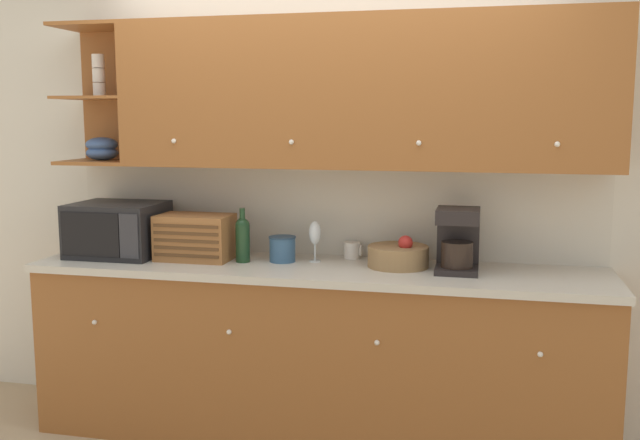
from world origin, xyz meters
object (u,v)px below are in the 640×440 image
object	(u,v)px
microwave	(118,229)
fruit_basket	(398,256)
wine_glass	(315,234)
mug	(352,250)
bread_box	(195,237)
coffee_maker	(458,240)
storage_canister	(282,249)
wine_bottle	(243,238)

from	to	relation	value
microwave	fruit_basket	xyz separation A→B (m)	(1.57, 0.05, -0.09)
wine_glass	mug	bearing A→B (deg)	36.70
mug	fruit_basket	size ratio (longest dim) A/B	0.32
microwave	bread_box	bearing A→B (deg)	-1.25
mug	fruit_basket	bearing A→B (deg)	-30.88
mug	coffee_maker	distance (m)	0.62
storage_canister	mug	distance (m)	0.39
bread_box	fruit_basket	size ratio (longest dim) A/B	1.25
storage_canister	wine_glass	xyz separation A→B (m)	(0.17, 0.04, 0.08)
wine_bottle	storage_canister	bearing A→B (deg)	16.08
storage_canister	wine_glass	world-z (taller)	wine_glass
microwave	mug	bearing A→B (deg)	9.39
wine_bottle	wine_glass	size ratio (longest dim) A/B	1.32
wine_glass	storage_canister	bearing A→B (deg)	-168.12
microwave	bread_box	size ratio (longest dim) A/B	1.22
wine_glass	coffee_maker	size ratio (longest dim) A/B	0.68
mug	bread_box	bearing A→B (deg)	-164.85
storage_canister	bread_box	bearing A→B (deg)	-173.51
wine_bottle	fruit_basket	world-z (taller)	wine_bottle
fruit_basket	coffee_maker	distance (m)	0.32
bread_box	mug	distance (m)	0.86
storage_canister	fruit_basket	xyz separation A→B (m)	(0.63, 0.01, -0.01)
mug	microwave	bearing A→B (deg)	-170.61
mug	wine_glass	bearing A→B (deg)	-143.30
mug	fruit_basket	xyz separation A→B (m)	(0.27, -0.16, 0.01)
wine_bottle	mug	size ratio (longest dim) A/B	2.84
wine_bottle	coffee_maker	size ratio (longest dim) A/B	0.90
wine_glass	fruit_basket	size ratio (longest dim) A/B	0.70
microwave	storage_canister	xyz separation A→B (m)	(0.95, 0.04, -0.08)
wine_bottle	storage_canister	world-z (taller)	wine_bottle
fruit_basket	microwave	bearing A→B (deg)	-178.15
fruit_basket	coffee_maker	size ratio (longest dim) A/B	0.98
microwave	wine_bottle	size ratio (longest dim) A/B	1.66
microwave	fruit_basket	distance (m)	1.57
microwave	wine_glass	bearing A→B (deg)	4.11
wine_glass	coffee_maker	bearing A→B (deg)	-5.46
mug	storage_canister	bearing A→B (deg)	-154.16
wine_bottle	coffee_maker	xyz separation A→B (m)	(1.13, 0.02, 0.03)
wine_bottle	mug	xyz separation A→B (m)	(0.56, 0.23, -0.09)
wine_bottle	microwave	bearing A→B (deg)	178.87
microwave	bread_box	xyz separation A→B (m)	(0.47, -0.01, -0.03)
wine_bottle	fruit_basket	bearing A→B (deg)	4.51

